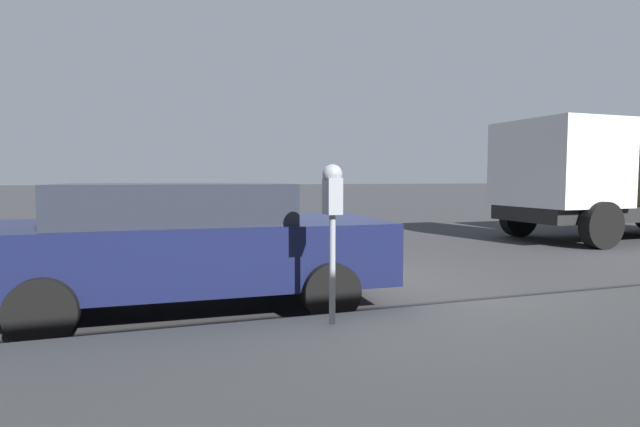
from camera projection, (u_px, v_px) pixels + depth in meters
ground_plane at (323, 283)px, 7.39m from camera, size 220.00×220.00×0.00m
parking_meter at (332, 203)px, 4.67m from camera, size 0.21×0.19×1.51m
car_navy at (190, 242)px, 5.90m from camera, size 2.25×4.58×1.49m
dump_truck at (631, 177)px, 12.83m from camera, size 3.02×7.14×2.91m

